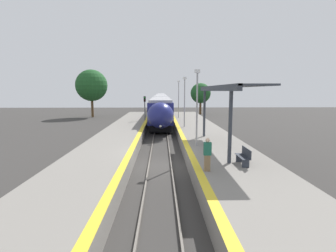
{
  "coord_description": "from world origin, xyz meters",
  "views": [
    {
      "loc": [
        0.1,
        -16.43,
        4.84
      ],
      "look_at": [
        0.6,
        3.29,
        2.18
      ],
      "focal_mm": 28.0,
      "sensor_mm": 36.0,
      "label": 1
    }
  ],
  "objects_px": {
    "train": "(161,102)",
    "platform_bench": "(244,156)",
    "lamppost_mid": "(185,99)",
    "lamppost_far": "(179,97)",
    "lamppost_near": "(197,103)",
    "person_waiting": "(207,154)",
    "railway_signal": "(145,108)"
  },
  "relations": [
    {
      "from": "person_waiting",
      "to": "railway_signal",
      "type": "distance_m",
      "value": 22.71
    },
    {
      "from": "lamppost_near",
      "to": "lamppost_far",
      "type": "relative_size",
      "value": 1.0
    },
    {
      "from": "train",
      "to": "lamppost_mid",
      "type": "distance_m",
      "value": 37.24
    },
    {
      "from": "platform_bench",
      "to": "lamppost_mid",
      "type": "relative_size",
      "value": 0.27
    },
    {
      "from": "train",
      "to": "platform_bench",
      "type": "xyz_separation_m",
      "value": [
        4.44,
        -51.76,
        -0.76
      ]
    },
    {
      "from": "lamppost_near",
      "to": "lamppost_mid",
      "type": "xyz_separation_m",
      "value": [
        0.0,
        9.8,
        0.0
      ]
    },
    {
      "from": "platform_bench",
      "to": "person_waiting",
      "type": "height_order",
      "value": "person_waiting"
    },
    {
      "from": "train",
      "to": "platform_bench",
      "type": "distance_m",
      "value": 51.95
    },
    {
      "from": "person_waiting",
      "to": "lamppost_far",
      "type": "bearing_deg",
      "value": 89.41
    },
    {
      "from": "platform_bench",
      "to": "railway_signal",
      "type": "relative_size",
      "value": 0.35
    },
    {
      "from": "train",
      "to": "lamppost_far",
      "type": "height_order",
      "value": "lamppost_far"
    },
    {
      "from": "train",
      "to": "lamppost_far",
      "type": "distance_m",
      "value": 27.48
    },
    {
      "from": "train",
      "to": "lamppost_mid",
      "type": "bearing_deg",
      "value": -86.03
    },
    {
      "from": "lamppost_far",
      "to": "train",
      "type": "bearing_deg",
      "value": 95.38
    },
    {
      "from": "platform_bench",
      "to": "lamppost_mid",
      "type": "distance_m",
      "value": 15.0
    },
    {
      "from": "platform_bench",
      "to": "lamppost_near",
      "type": "xyz_separation_m",
      "value": [
        -1.87,
        4.85,
        2.58
      ]
    },
    {
      "from": "train",
      "to": "platform_bench",
      "type": "bearing_deg",
      "value": -85.1
    },
    {
      "from": "lamppost_mid",
      "to": "platform_bench",
      "type": "bearing_deg",
      "value": -82.73
    },
    {
      "from": "lamppost_mid",
      "to": "lamppost_far",
      "type": "xyz_separation_m",
      "value": [
        0.0,
        9.8,
        0.0
      ]
    },
    {
      "from": "train",
      "to": "lamppost_near",
      "type": "bearing_deg",
      "value": -86.86
    },
    {
      "from": "lamppost_mid",
      "to": "lamppost_far",
      "type": "relative_size",
      "value": 1.0
    },
    {
      "from": "train",
      "to": "lamppost_near",
      "type": "relative_size",
      "value": 14.86
    },
    {
      "from": "lamppost_far",
      "to": "railway_signal",
      "type": "bearing_deg",
      "value": -145.18
    },
    {
      "from": "platform_bench",
      "to": "lamppost_near",
      "type": "relative_size",
      "value": 0.27
    },
    {
      "from": "person_waiting",
      "to": "lamppost_far",
      "type": "relative_size",
      "value": 0.31
    },
    {
      "from": "railway_signal",
      "to": "lamppost_mid",
      "type": "relative_size",
      "value": 0.78
    },
    {
      "from": "person_waiting",
      "to": "lamppost_mid",
      "type": "bearing_deg",
      "value": 89.04
    },
    {
      "from": "train",
      "to": "railway_signal",
      "type": "relative_size",
      "value": 19.14
    },
    {
      "from": "train",
      "to": "railway_signal",
      "type": "distance_m",
      "value": 30.62
    },
    {
      "from": "platform_bench",
      "to": "train",
      "type": "bearing_deg",
      "value": 94.9
    },
    {
      "from": "platform_bench",
      "to": "person_waiting",
      "type": "relative_size",
      "value": 0.88
    },
    {
      "from": "lamppost_mid",
      "to": "lamppost_far",
      "type": "distance_m",
      "value": 9.8
    }
  ]
}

